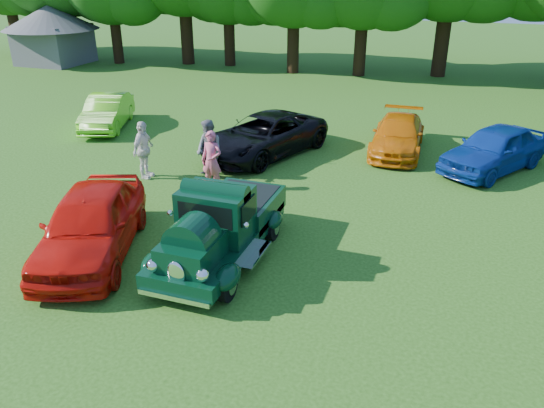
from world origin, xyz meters
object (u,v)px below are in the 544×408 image
(back_car_lime, at_px, (107,112))
(gazebo, at_px, (51,28))
(back_car_blue, at_px, (494,149))
(spectator_pink, at_px, (212,161))
(red_convertible, at_px, (91,223))
(back_car_black, at_px, (264,135))
(hero_pickup, at_px, (221,227))
(back_car_orange, at_px, (398,135))
(spectator_grey, at_px, (209,150))
(spectator_white, at_px, (143,150))

(back_car_lime, relative_size, gazebo, 0.66)
(back_car_blue, bearing_deg, spectator_pink, -118.45)
(red_convertible, distance_m, back_car_black, 8.40)
(hero_pickup, xyz_separation_m, back_car_orange, (2.98, 9.39, -0.17))
(back_car_lime, bearing_deg, back_car_black, -29.12)
(red_convertible, xyz_separation_m, back_car_lime, (-6.16, 9.35, -0.13))
(back_car_black, relative_size, spectator_grey, 2.73)
(spectator_pink, distance_m, gazebo, 26.19)
(back_car_lime, bearing_deg, spectator_grey, -50.95)
(spectator_pink, bearing_deg, red_convertible, -98.73)
(spectator_white, bearing_deg, back_car_orange, -56.13)
(back_car_lime, relative_size, spectator_grey, 2.15)
(hero_pickup, relative_size, spectator_grey, 2.46)
(hero_pickup, distance_m, back_car_black, 7.57)
(back_car_lime, distance_m, gazebo, 17.81)
(hero_pickup, distance_m, red_convertible, 3.15)
(red_convertible, relative_size, back_car_lime, 1.15)
(spectator_white, relative_size, gazebo, 0.30)
(spectator_grey, bearing_deg, back_car_blue, 53.86)
(back_car_black, relative_size, spectator_pink, 2.85)
(hero_pickup, distance_m, gazebo, 30.26)
(hero_pickup, xyz_separation_m, spectator_grey, (-2.52, 4.64, 0.16))
(red_convertible, relative_size, spectator_pink, 2.59)
(back_car_orange, height_order, spectator_grey, spectator_grey)
(back_car_blue, xyz_separation_m, spectator_grey, (-8.83, -3.83, 0.21))
(back_car_orange, bearing_deg, gazebo, 153.81)
(spectator_white, bearing_deg, back_car_black, -42.24)
(hero_pickup, height_order, back_car_black, hero_pickup)
(hero_pickup, relative_size, gazebo, 0.75)
(red_convertible, height_order, back_car_orange, red_convertible)
(hero_pickup, height_order, back_car_blue, hero_pickup)
(spectator_grey, bearing_deg, spectator_white, -130.42)
(back_car_lime, relative_size, back_car_blue, 0.93)
(back_car_lime, height_order, spectator_pink, spectator_pink)
(spectator_white, bearing_deg, back_car_blue, -69.40)
(spectator_pink, height_order, spectator_grey, spectator_grey)
(back_car_black, distance_m, spectator_grey, 2.91)
(red_convertible, xyz_separation_m, spectator_white, (-1.52, 4.82, 0.13))
(back_car_orange, xyz_separation_m, spectator_white, (-7.53, -5.46, 0.31))
(spectator_grey, relative_size, gazebo, 0.30)
(back_car_black, bearing_deg, back_car_lime, -167.73)
(hero_pickup, xyz_separation_m, red_convertible, (-3.03, -0.88, 0.01))
(back_car_blue, xyz_separation_m, spectator_pink, (-8.35, -4.65, 0.17))
(red_convertible, distance_m, back_car_blue, 13.21)
(hero_pickup, bearing_deg, gazebo, 136.83)
(back_car_blue, bearing_deg, back_car_lime, -147.54)
(back_car_lime, relative_size, back_car_orange, 0.95)
(back_car_orange, bearing_deg, spectator_pink, -133.97)
(back_car_black, bearing_deg, spectator_pink, -76.33)
(gazebo, bearing_deg, hero_pickup, -43.17)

